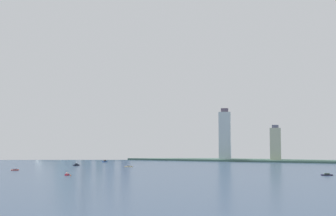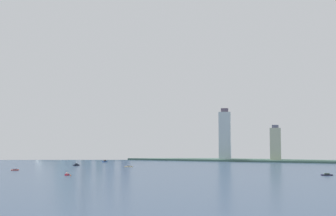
{
  "view_description": "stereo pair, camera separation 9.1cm",
  "coord_description": "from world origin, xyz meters",
  "px_view_note": "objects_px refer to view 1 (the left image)",
  "views": [
    {
      "loc": [
        242.13,
        -456.96,
        58.46
      ],
      "look_at": [
        -36.31,
        499.46,
        121.16
      ],
      "focal_mm": 45.75,
      "sensor_mm": 36.0,
      "label": 1
    },
    {
      "loc": [
        242.22,
        -456.94,
        58.46
      ],
      "look_at": [
        -36.31,
        499.46,
        121.16
      ],
      "focal_mm": 45.75,
      "sensor_mm": 36.0,
      "label": 2
    }
  ],
  "objects_px": {
    "airplane": "(193,80)",
    "skyscraper_7": "(110,139)",
    "skyscraper_6": "(70,129)",
    "boat_2": "(15,170)",
    "boat_5": "(327,175)",
    "channel_buoy_0": "(71,175)",
    "observation_tower": "(84,91)",
    "boat_3": "(76,165)",
    "skyscraper_3": "(100,143)",
    "skyscraper_5": "(275,144)",
    "boat_0": "(105,161)",
    "boat_1": "(67,174)",
    "boat_6": "(129,166)",
    "skyscraper_2": "(62,136)",
    "stadium_dome": "(49,154)",
    "skyscraper_8": "(225,135)",
    "skyscraper_1": "(126,138)",
    "skyscraper_4": "(87,139)"
  },
  "relations": [
    {
      "from": "boat_0",
      "to": "boat_6",
      "type": "bearing_deg",
      "value": -117.77
    },
    {
      "from": "boat_0",
      "to": "boat_6",
      "type": "height_order",
      "value": "boat_0"
    },
    {
      "from": "boat_5",
      "to": "skyscraper_5",
      "type": "bearing_deg",
      "value": 91.58
    },
    {
      "from": "skyscraper_1",
      "to": "boat_6",
      "type": "xyz_separation_m",
      "value": [
        135.67,
        -322.76,
        -50.29
      ]
    },
    {
      "from": "skyscraper_5",
      "to": "boat_0",
      "type": "xyz_separation_m",
      "value": [
        -353.74,
        -119.1,
        -36.49
      ]
    },
    {
      "from": "stadium_dome",
      "to": "boat_6",
      "type": "bearing_deg",
      "value": -37.77
    },
    {
      "from": "skyscraper_4",
      "to": "boat_5",
      "type": "distance_m",
      "value": 699.76
    },
    {
      "from": "observation_tower",
      "to": "channel_buoy_0",
      "type": "bearing_deg",
      "value": -64.55
    },
    {
      "from": "skyscraper_7",
      "to": "skyscraper_2",
      "type": "bearing_deg",
      "value": 153.97
    },
    {
      "from": "observation_tower",
      "to": "boat_6",
      "type": "relative_size",
      "value": 20.71
    },
    {
      "from": "boat_3",
      "to": "boat_1",
      "type": "bearing_deg",
      "value": 54.59
    },
    {
      "from": "observation_tower",
      "to": "stadium_dome",
      "type": "distance_m",
      "value": 186.39
    },
    {
      "from": "skyscraper_6",
      "to": "boat_2",
      "type": "xyz_separation_m",
      "value": [
        142.86,
        -438.19,
        -73.47
      ]
    },
    {
      "from": "skyscraper_5",
      "to": "stadium_dome",
      "type": "bearing_deg",
      "value": 179.21
    },
    {
      "from": "boat_2",
      "to": "boat_5",
      "type": "distance_m",
      "value": 490.25
    },
    {
      "from": "skyscraper_6",
      "to": "boat_1",
      "type": "distance_m",
      "value": 565.55
    },
    {
      "from": "skyscraper_4",
      "to": "boat_1",
      "type": "xyz_separation_m",
      "value": [
        218.74,
        -492.04,
        -44.5
      ]
    },
    {
      "from": "boat_6",
      "to": "boat_3",
      "type": "bearing_deg",
      "value": 169.45
    },
    {
      "from": "boat_1",
      "to": "channel_buoy_0",
      "type": "xyz_separation_m",
      "value": [
        9.25,
        -6.21,
        -0.21
      ]
    },
    {
      "from": "skyscraper_5",
      "to": "boat_0",
      "type": "height_order",
      "value": "skyscraper_5"
    },
    {
      "from": "observation_tower",
      "to": "boat_5",
      "type": "xyz_separation_m",
      "value": [
        564.14,
        -336.61,
        -170.21
      ]
    },
    {
      "from": "skyscraper_4",
      "to": "skyscraper_7",
      "type": "bearing_deg",
      "value": -33.77
    },
    {
      "from": "skyscraper_2",
      "to": "skyscraper_8",
      "type": "bearing_deg",
      "value": -11.84
    },
    {
      "from": "skyscraper_5",
      "to": "skyscraper_7",
      "type": "relative_size",
      "value": 0.67
    },
    {
      "from": "observation_tower",
      "to": "boat_0",
      "type": "height_order",
      "value": "observation_tower"
    },
    {
      "from": "stadium_dome",
      "to": "skyscraper_8",
      "type": "bearing_deg",
      "value": -0.16
    },
    {
      "from": "skyscraper_3",
      "to": "skyscraper_7",
      "type": "bearing_deg",
      "value": -22.93
    },
    {
      "from": "skyscraper_3",
      "to": "channel_buoy_0",
      "type": "xyz_separation_m",
      "value": [
        167.42,
        -448.94,
        -36.1
      ]
    },
    {
      "from": "stadium_dome",
      "to": "skyscraper_5",
      "type": "distance_m",
      "value": 569.77
    },
    {
      "from": "stadium_dome",
      "to": "skyscraper_7",
      "type": "xyz_separation_m",
      "value": [
        168.26,
        6.22,
        39.64
      ]
    },
    {
      "from": "skyscraper_2",
      "to": "boat_0",
      "type": "xyz_separation_m",
      "value": [
        236.53,
        -225.74,
        -54.08
      ]
    },
    {
      "from": "stadium_dome",
      "to": "skyscraper_6",
      "type": "height_order",
      "value": "skyscraper_6"
    },
    {
      "from": "skyscraper_2",
      "to": "skyscraper_6",
      "type": "xyz_separation_m",
      "value": [
        42.53,
        -28.3,
        18.95
      ]
    },
    {
      "from": "boat_0",
      "to": "airplane",
      "type": "bearing_deg",
      "value": -25.74
    },
    {
      "from": "skyscraper_1",
      "to": "boat_5",
      "type": "distance_m",
      "value": 616.59
    },
    {
      "from": "observation_tower",
      "to": "skyscraper_7",
      "type": "height_order",
      "value": "observation_tower"
    },
    {
      "from": "skyscraper_5",
      "to": "boat_5",
      "type": "relative_size",
      "value": 4.74
    },
    {
      "from": "observation_tower",
      "to": "boat_3",
      "type": "relative_size",
      "value": 25.69
    },
    {
      "from": "boat_0",
      "to": "boat_1",
      "type": "bearing_deg",
      "value": -144.03
    },
    {
      "from": "observation_tower",
      "to": "skyscraper_5",
      "type": "bearing_deg",
      "value": -3.11
    },
    {
      "from": "skyscraper_3",
      "to": "airplane",
      "type": "bearing_deg",
      "value": -0.02
    },
    {
      "from": "boat_0",
      "to": "channel_buoy_0",
      "type": "bearing_deg",
      "value": -142.66
    },
    {
      "from": "observation_tower",
      "to": "channel_buoy_0",
      "type": "relative_size",
      "value": 115.72
    },
    {
      "from": "stadium_dome",
      "to": "boat_1",
      "type": "height_order",
      "value": "stadium_dome"
    },
    {
      "from": "boat_0",
      "to": "skyscraper_2",
      "type": "bearing_deg",
      "value": 67.95
    },
    {
      "from": "stadium_dome",
      "to": "skyscraper_4",
      "type": "bearing_deg",
      "value": 44.55
    },
    {
      "from": "skyscraper_5",
      "to": "boat_6",
      "type": "relative_size",
      "value": 5.28
    },
    {
      "from": "boat_5",
      "to": "channel_buoy_0",
      "type": "relative_size",
      "value": 6.22
    },
    {
      "from": "airplane",
      "to": "skyscraper_7",
      "type": "bearing_deg",
      "value": 9.14
    },
    {
      "from": "skyscraper_6",
      "to": "channel_buoy_0",
      "type": "xyz_separation_m",
      "value": [
        278.64,
        -498.08,
        -73.27
      ]
    }
  ]
}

